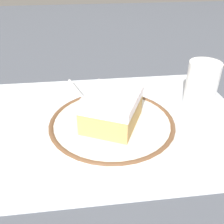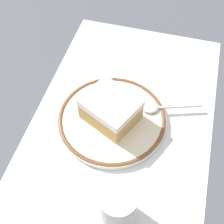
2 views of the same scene
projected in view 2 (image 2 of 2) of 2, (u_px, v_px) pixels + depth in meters
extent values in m
plane|color=#4C515B|center=(125.00, 114.00, 0.64)|extent=(2.40, 2.40, 0.00)
cube|color=silver|center=(125.00, 113.00, 0.63)|extent=(0.54, 0.36, 0.00)
cylinder|color=silver|center=(112.00, 119.00, 0.62)|extent=(0.22, 0.22, 0.01)
torus|color=brown|center=(112.00, 119.00, 0.62)|extent=(0.22, 0.22, 0.01)
cube|color=tan|center=(111.00, 112.00, 0.60)|extent=(0.12, 0.12, 0.04)
cube|color=white|center=(111.00, 103.00, 0.58)|extent=(0.12, 0.13, 0.02)
ellipsoid|color=silver|center=(150.00, 108.00, 0.62)|extent=(0.04, 0.04, 0.01)
cylinder|color=silver|center=(180.00, 107.00, 0.63)|extent=(0.03, 0.09, 0.01)
cylinder|color=white|center=(118.00, 206.00, 0.48)|extent=(0.06, 0.06, 0.09)
cylinder|color=brown|center=(118.00, 209.00, 0.49)|extent=(0.05, 0.05, 0.06)
cube|color=white|center=(174.00, 81.00, 0.68)|extent=(0.16, 0.17, 0.00)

